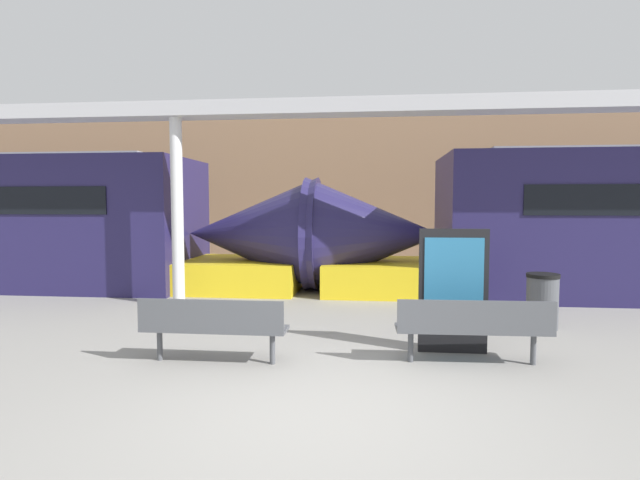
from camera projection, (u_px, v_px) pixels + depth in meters
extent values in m
plane|color=gray|center=(313.00, 414.00, 4.76)|extent=(60.00, 60.00, 0.00)
cube|color=#937051|center=(357.00, 190.00, 16.86)|extent=(56.00, 0.20, 5.00)
cone|color=#231E4C|center=(373.00, 234.00, 11.49)|extent=(3.11, 2.63, 2.63)
cube|color=yellow|center=(386.00, 276.00, 11.53)|extent=(2.80, 2.47, 0.70)
cone|color=#231E4C|center=(253.00, 234.00, 11.79)|extent=(3.11, 2.63, 2.63)
cube|color=yellow|center=(242.00, 274.00, 11.89)|extent=(2.80, 2.47, 0.70)
cube|color=#4C4F54|center=(215.00, 328.00, 6.32)|extent=(1.84, 0.45, 0.04)
cube|color=#4C4F54|center=(210.00, 315.00, 6.10)|extent=(1.84, 0.05, 0.38)
cylinder|color=#4C4F54|center=(160.00, 344.00, 6.41)|extent=(0.07, 0.07, 0.41)
cylinder|color=#4C4F54|center=(272.00, 348.00, 6.26)|extent=(0.07, 0.07, 0.41)
cube|color=#4C4F54|center=(472.00, 329.00, 6.27)|extent=(1.91, 0.50, 0.04)
cube|color=#4C4F54|center=(476.00, 316.00, 6.05)|extent=(1.90, 0.09, 0.38)
cylinder|color=#4C4F54|center=(411.00, 346.00, 6.34)|extent=(0.07, 0.07, 0.41)
cylinder|color=#4C4F54|center=(533.00, 348.00, 6.23)|extent=(0.07, 0.07, 0.41)
cylinder|color=#4C4F54|center=(542.00, 303.00, 8.04)|extent=(0.49, 0.49, 0.83)
cylinder|color=black|center=(543.00, 275.00, 8.00)|extent=(0.51, 0.51, 0.06)
cube|color=black|center=(453.00, 291.00, 6.69)|extent=(0.91, 0.06, 1.68)
cube|color=teal|center=(454.00, 285.00, 6.65)|extent=(0.78, 0.01, 1.28)
cylinder|color=silver|center=(177.00, 213.00, 9.72)|extent=(0.23, 0.23, 3.66)
cube|color=#B7B7BC|center=(175.00, 111.00, 9.59)|extent=(28.00, 0.60, 0.28)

